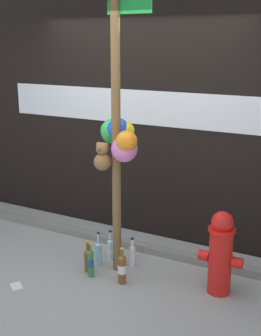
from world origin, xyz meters
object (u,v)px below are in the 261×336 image
bottle_4 (88,259)px  bottle_3 (110,248)px  bottle_2 (91,262)px  memorial_post (118,118)px  bottle_5 (122,268)px  fire_hydrant (221,252)px  bottle_0 (132,254)px  bottle_1 (99,253)px

bottle_4 → bottle_3: bearing=80.0°
bottle_2 → bottle_3: bearing=92.6°
memorial_post → bottle_5: 1.43m
fire_hydrant → bottle_0: size_ratio=2.57×
bottle_5 → memorial_post: bearing=125.2°
bottle_3 → bottle_2: bearing=-87.4°
memorial_post → bottle_2: memorial_post is taller
bottle_2 → bottle_4: size_ratio=1.08×
bottle_2 → bottle_1: bearing=102.4°
bottle_0 → bottle_4: 0.46m
bottle_3 → bottle_0: bearing=-6.8°
bottle_5 → bottle_3: bearing=132.7°
fire_hydrant → bottle_5: (-0.87, -0.28, -0.25)m
bottle_4 → bottle_5: bearing=-5.7°
bottle_2 → bottle_5: 0.34m
bottle_0 → bottle_2: (-0.26, -0.38, 0.02)m
bottle_2 → fire_hydrant: bearing=14.7°
fire_hydrant → memorial_post: bearing=-178.1°
bottle_2 → memorial_post: bearing=60.3°
bottle_3 → bottle_4: 0.35m
bottle_1 → bottle_5: same height
bottle_1 → bottle_4: 0.16m
bottle_1 → bottle_0: bearing=25.9°
bottle_0 → bottle_4: bearing=-137.8°
memorial_post → bottle_5: size_ratio=8.10×
bottle_0 → bottle_5: 0.36m
bottle_0 → fire_hydrant: bearing=-4.2°
fire_hydrant → bottle_3: size_ratio=2.50×
bottle_1 → bottle_3: (0.03, 0.19, -0.02)m
bottle_3 → bottle_5: 0.52m
fire_hydrant → bottle_3: bearing=175.2°
memorial_post → bottle_5: bearing=-54.8°
bottle_1 → fire_hydrant: bearing=3.8°
memorial_post → bottle_0: bearing=45.4°
bottle_2 → bottle_3: 0.42m
bottle_0 → bottle_2: bearing=-124.3°
bottle_5 → bottle_2: bearing=-174.5°
bottle_1 → bottle_5: 0.44m
bottle_0 → bottle_1: size_ratio=0.84×
bottle_0 → bottle_3: (-0.28, 0.03, -0.01)m
bottle_1 → bottle_5: (0.39, -0.20, 0.01)m
fire_hydrant → bottle_5: bearing=-162.0°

